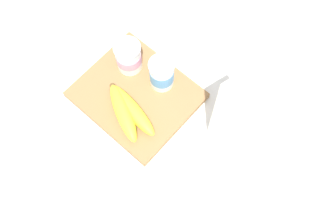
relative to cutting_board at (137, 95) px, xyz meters
name	(u,v)px	position (x,y,z in m)	size (l,w,h in m)	color
ground_plane	(137,97)	(0.00, 0.00, -0.01)	(2.40, 2.40, 0.00)	silver
cutting_board	(137,95)	(0.00, 0.00, 0.00)	(0.29, 0.25, 0.02)	olive
cereal_box	(256,141)	(0.31, 0.05, 0.13)	(0.21, 0.08, 0.28)	white
yogurt_cup_front	(129,57)	(-0.07, 0.05, 0.06)	(0.07, 0.07, 0.09)	white
yogurt_cup_back	(162,74)	(0.03, 0.07, 0.06)	(0.06, 0.06, 0.09)	white
banana_bunch	(127,111)	(0.02, -0.05, 0.03)	(0.18, 0.11, 0.04)	yellow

